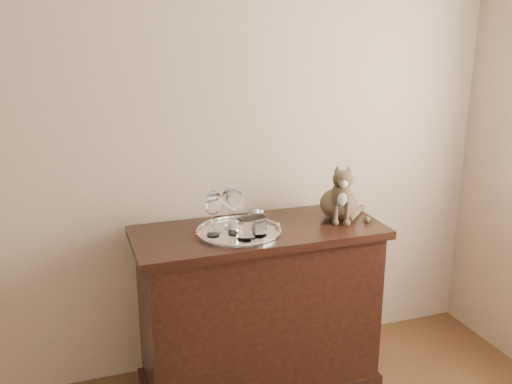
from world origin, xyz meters
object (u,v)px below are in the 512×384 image
Objects in this scene: sideboard at (259,309)px; cat at (340,189)px; tumbler_b at (246,229)px; tumbler_a at (258,226)px; wine_glass_c at (213,216)px; wine_glass_a at (214,211)px; tumbler_c at (256,220)px; tray at (239,232)px; wine_glass_b at (230,208)px; wine_glass_d at (235,211)px.

cat is at bearing 2.93° from sideboard.
tumbler_a is at bearing 21.46° from tumbler_b.
tumbler_b is (0.13, -0.10, -0.05)m from wine_glass_c.
wine_glass_a reaches higher than wine_glass_c.
tumbler_b is 0.15m from tumbler_c.
tray is at bearing -19.43° from wine_glass_a.
tumbler_c is (0.11, -0.05, -0.06)m from wine_glass_b.
wine_glass_d is at bearing 144.27° from tumbler_a.
tumbler_c is at bearing 6.59° from wine_glass_c.
wine_glass_d is 2.50× the size of tumbler_c.
tray is 0.12m from wine_glass_b.
wine_glass_a is at bearing 67.97° from wine_glass_c.
tumbler_c is (0.09, 0.12, -0.01)m from tumbler_b.
wine_glass_d is (-0.02, -0.01, 0.11)m from tray.
tumbler_b is 0.32× the size of cat.
wine_glass_a is at bearing 148.64° from wine_glass_d.
cat reaches higher than tumbler_a.
sideboard is 14.09× the size of tumbler_c.
tumbler_c is (-0.02, -0.01, 0.48)m from sideboard.
tumbler_b is 0.57m from cat.
wine_glass_c reaches higher than tumbler_b.
tumbler_a is (0.07, -0.08, 0.05)m from tray.
wine_glass_c is (-0.13, -0.01, 0.10)m from tray.
tray is (-0.11, -0.03, 0.43)m from sideboard.
wine_glass_d reaches higher than tray.
wine_glass_b is at bearing 108.27° from tray.
wine_glass_d is (0.08, -0.05, 0.01)m from wine_glass_a.
wine_glass_c is 0.67m from cat.
wine_glass_a is 0.21m from tumbler_c.
wine_glass_a is at bearing -160.93° from wine_glass_b.
tumbler_b is 1.13× the size of tumbler_c.
wine_glass_a reaches higher than tray.
tumbler_a is at bearing -111.52° from sideboard.
tumbler_a is at bearing -58.53° from wine_glass_b.
sideboard is at bearing -156.13° from cat.
wine_glass_d reaches higher than wine_glass_a.
tumbler_c is at bearing -23.18° from wine_glass_b.
sideboard is at bearing -16.45° from wine_glass_b.
wine_glass_c is 1.96× the size of tumbler_b.
wine_glass_b reaches higher than sideboard.
tray is 4.70× the size of tumbler_c.
wine_glass_c is at bearing -173.41° from tumbler_c.
tumbler_b is at bearing -52.63° from wine_glass_a.
wine_glass_c is at bearing -154.12° from cat.
wine_glass_a is at bearing 177.54° from sideboard.
tray is at bearing -71.73° from wine_glass_b.
sideboard is 4.05× the size of cat.
wine_glass_a is 0.19m from tumbler_b.
wine_glass_c is 0.64× the size of cat.
sideboard is at bearing 50.87° from tumbler_b.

